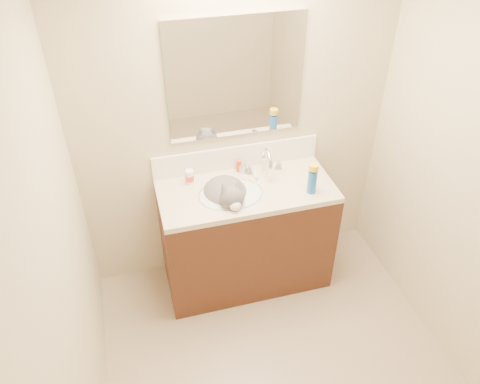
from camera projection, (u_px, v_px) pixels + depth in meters
room_shell at (309, 202)px, 2.05m from camera, size 2.24×2.54×2.52m
vanity_cabinet at (246, 238)px, 3.44m from camera, size 1.20×0.55×0.82m
counter_slab at (247, 191)px, 3.19m from camera, size 1.20×0.55×0.04m
basin at (231, 202)px, 3.17m from camera, size 0.45×0.36×0.14m
faucet at (266, 163)px, 3.27m from camera, size 0.28×0.20×0.21m
cat at (227, 196)px, 3.15m from camera, size 0.37×0.45×0.33m
backsplash at (236, 157)px, 3.32m from camera, size 1.20×0.02×0.18m
mirror at (236, 79)px, 2.97m from camera, size 0.90×0.02×0.80m
pill_bottle at (190, 177)px, 3.20m from camera, size 0.07×0.07×0.10m
pill_label at (190, 178)px, 3.20m from camera, size 0.08×0.08×0.04m
silver_jar at (243, 168)px, 3.31m from camera, size 0.06×0.06×0.06m
amber_bottle at (239, 166)px, 3.32m from camera, size 0.04×0.04×0.09m
toothbrush at (257, 179)px, 3.25m from camera, size 0.02×0.13×0.01m
toothbrush_head at (257, 179)px, 3.25m from camera, size 0.02×0.03×0.02m
spray_can at (312, 182)px, 3.10m from camera, size 0.08×0.08×0.17m
spray_cap at (314, 167)px, 3.03m from camera, size 0.08×0.08×0.04m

